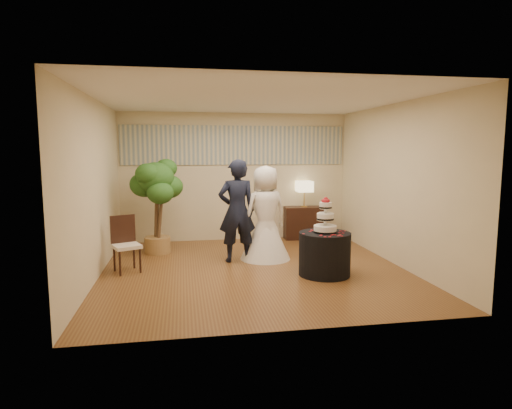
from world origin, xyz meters
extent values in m
cube|color=brown|center=(0.00, 0.00, 0.00)|extent=(5.00, 5.00, 0.00)
cube|color=white|center=(0.00, 0.00, 2.80)|extent=(5.00, 5.00, 0.00)
cube|color=beige|center=(0.00, 2.50, 1.40)|extent=(5.00, 0.06, 2.80)
cube|color=beige|center=(0.00, -2.50, 1.40)|extent=(5.00, 0.06, 2.80)
cube|color=beige|center=(-2.50, 0.00, 1.40)|extent=(0.06, 5.00, 2.80)
cube|color=beige|center=(2.50, 0.00, 1.40)|extent=(0.06, 5.00, 2.80)
cube|color=#A1A794|center=(0.00, 2.48, 2.10)|extent=(4.90, 0.02, 0.85)
imported|color=black|center=(-0.21, 0.58, 0.92)|extent=(0.70, 0.49, 1.84)
imported|color=white|center=(0.32, 0.67, 0.86)|extent=(1.15, 1.15, 1.72)
cylinder|color=black|center=(1.06, -0.51, 0.35)|extent=(0.99, 0.99, 0.69)
cube|color=black|center=(1.52, 2.29, 0.36)|extent=(0.90, 0.44, 0.73)
camera|label=1|loc=(-1.16, -6.91, 2.00)|focal=30.00mm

